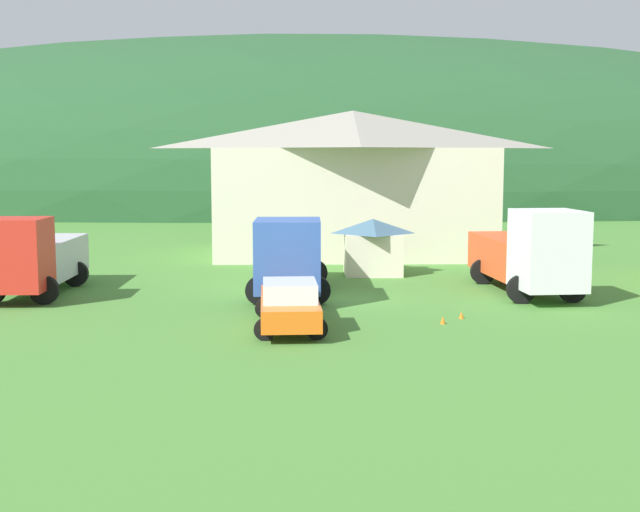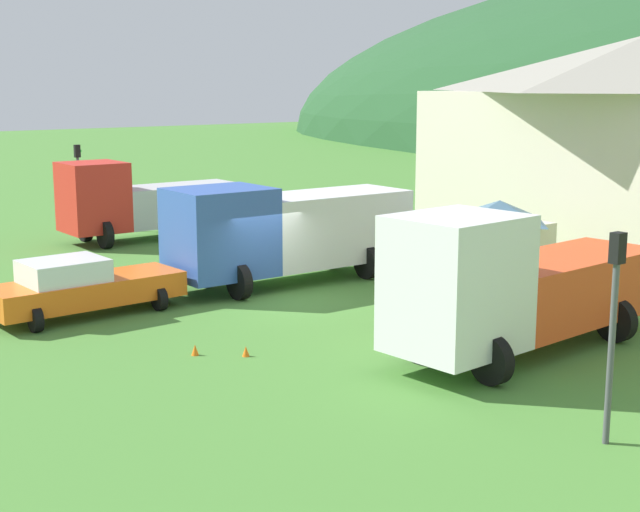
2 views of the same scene
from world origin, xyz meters
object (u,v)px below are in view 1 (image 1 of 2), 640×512
object	(u,v)px
box_truck_blue	(289,251)
traffic_cone_mid_row	(443,324)
crane_truck_red	(33,256)
play_shed_cream	(373,246)
traffic_cone_near_pickup	(461,319)
service_pickup_orange	(289,304)
heavy_rig_white	(529,253)
depot_building	(353,181)

from	to	relation	value
box_truck_blue	traffic_cone_mid_row	size ratio (longest dim) A/B	15.50
crane_truck_red	box_truck_blue	size ratio (longest dim) A/B	0.90
play_shed_cream	traffic_cone_mid_row	distance (m)	12.19
play_shed_cream	traffic_cone_near_pickup	distance (m)	11.40
crane_truck_red	traffic_cone_near_pickup	world-z (taller)	crane_truck_red
traffic_cone_mid_row	traffic_cone_near_pickup	bearing A→B (deg)	49.05
service_pickup_orange	traffic_cone_near_pickup	world-z (taller)	service_pickup_orange
box_truck_blue	traffic_cone_mid_row	world-z (taller)	box_truck_blue
heavy_rig_white	traffic_cone_mid_row	size ratio (longest dim) A/B	15.83
traffic_cone_mid_row	play_shed_cream	bearing A→B (deg)	96.57
play_shed_cream	traffic_cone_mid_row	size ratio (longest dim) A/B	5.39
service_pickup_orange	traffic_cone_mid_row	world-z (taller)	service_pickup_orange
depot_building	traffic_cone_near_pickup	world-z (taller)	depot_building
play_shed_cream	heavy_rig_white	size ratio (longest dim) A/B	0.34
play_shed_cream	traffic_cone_near_pickup	bearing A→B (deg)	-78.84
traffic_cone_near_pickup	crane_truck_red	bearing A→B (deg)	162.50
play_shed_cream	traffic_cone_near_pickup	xyz separation A→B (m)	(2.19, -11.10, -1.38)
traffic_cone_near_pickup	depot_building	bearing A→B (deg)	97.84
service_pickup_orange	traffic_cone_mid_row	size ratio (longest dim) A/B	10.19
play_shed_cream	traffic_cone_mid_row	bearing A→B (deg)	-83.43
play_shed_cream	traffic_cone_mid_row	world-z (taller)	play_shed_cream
service_pickup_orange	depot_building	bearing A→B (deg)	168.49
service_pickup_orange	traffic_cone_near_pickup	size ratio (longest dim) A/B	10.75
depot_building	traffic_cone_mid_row	bearing A→B (deg)	-84.75
play_shed_cream	traffic_cone_mid_row	xyz separation A→B (m)	(1.39, -12.03, -1.38)
play_shed_cream	box_truck_blue	size ratio (longest dim) A/B	0.35
traffic_cone_mid_row	depot_building	bearing A→B (deg)	95.25
service_pickup_orange	heavy_rig_white	bearing A→B (deg)	122.15
service_pickup_orange	traffic_cone_near_pickup	bearing A→B (deg)	102.60
heavy_rig_white	traffic_cone_near_pickup	distance (m)	6.54
depot_building	crane_truck_red	distance (m)	20.00
depot_building	traffic_cone_near_pickup	distance (m)	20.09
box_truck_blue	traffic_cone_mid_row	bearing A→B (deg)	40.71
depot_building	play_shed_cream	xyz separation A→B (m)	(0.49, -8.35, -2.85)
play_shed_cream	service_pickup_orange	world-z (taller)	play_shed_cream
crane_truck_red	heavy_rig_white	size ratio (longest dim) A/B	0.88
depot_building	traffic_cone_mid_row	world-z (taller)	depot_building
depot_building	play_shed_cream	world-z (taller)	depot_building
service_pickup_orange	crane_truck_red	bearing A→B (deg)	-125.66
traffic_cone_near_pickup	traffic_cone_mid_row	world-z (taller)	traffic_cone_mid_row
box_truck_blue	heavy_rig_white	bearing A→B (deg)	89.18
crane_truck_red	traffic_cone_mid_row	size ratio (longest dim) A/B	13.99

